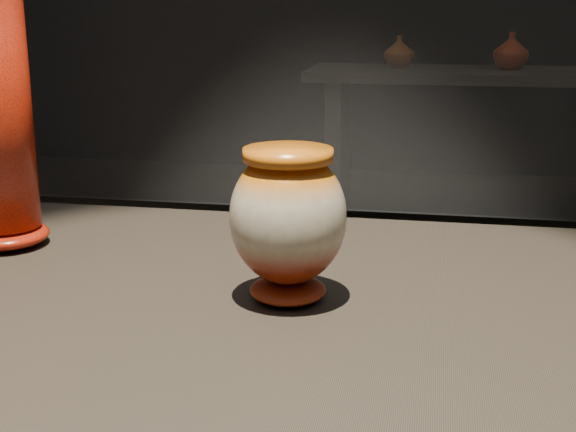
% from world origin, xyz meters
% --- Properties ---
extents(main_vase, '(0.16, 0.16, 0.19)m').
position_xyz_m(main_vase, '(0.16, 0.01, 1.00)').
color(main_vase, maroon).
rests_on(main_vase, display_plinth).
extents(back_shelf, '(2.00, 0.60, 0.90)m').
position_xyz_m(back_shelf, '(0.67, 3.28, 0.64)').
color(back_shelf, black).
rests_on(back_shelf, ground).
extents(back_vase_left, '(0.19, 0.19, 0.16)m').
position_xyz_m(back_vase_left, '(0.12, 3.33, 0.98)').
color(back_vase_left, '#943E15').
rests_on(back_vase_left, back_shelf).
extents(back_vase_mid, '(0.19, 0.19, 0.18)m').
position_xyz_m(back_vase_mid, '(0.68, 3.32, 0.99)').
color(back_vase_mid, maroon).
rests_on(back_vase_mid, back_shelf).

